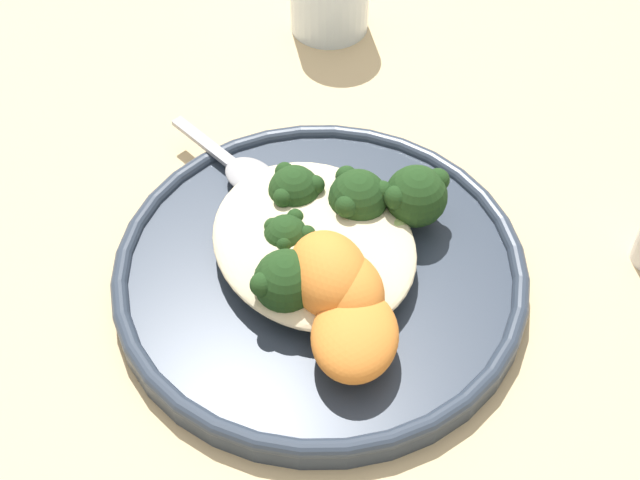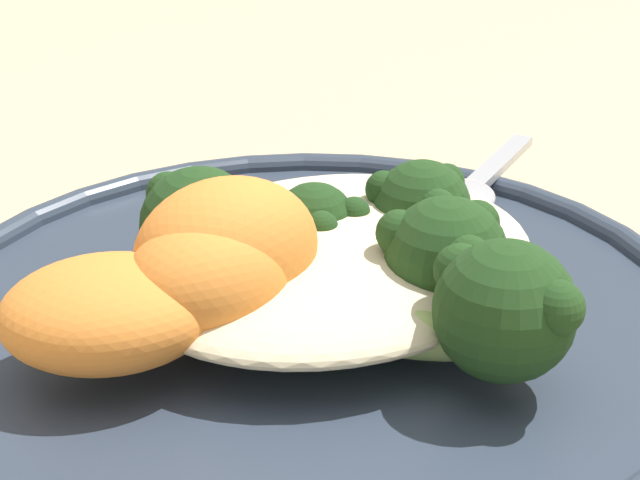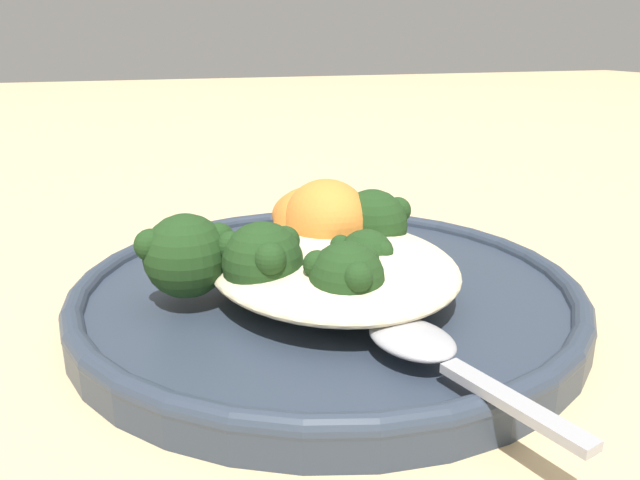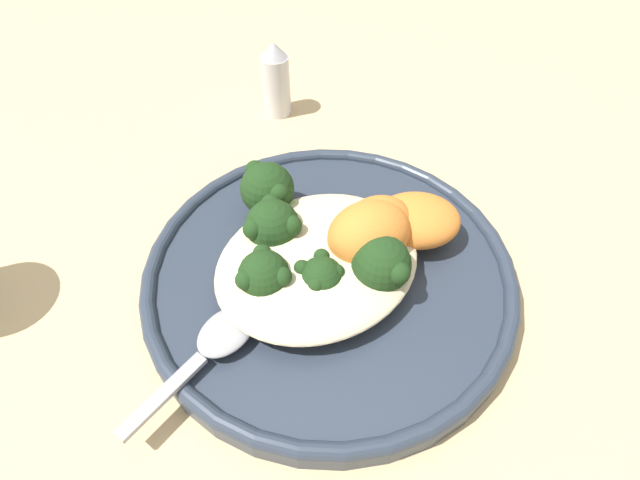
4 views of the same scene
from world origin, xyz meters
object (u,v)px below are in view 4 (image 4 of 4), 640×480
(quinoa_mound, at_px, (318,261))
(salt_shaker, at_px, (276,80))
(sweet_potato_chunk_2, at_px, (369,234))
(plate, at_px, (329,273))
(sweet_potato_chunk_0, at_px, (377,224))
(spoon, at_px, (217,341))
(broccoli_stalk_3, at_px, (323,262))
(broccoli_stalk_4, at_px, (373,255))
(broccoli_stalk_2, at_px, (279,266))
(sweet_potato_chunk_1, at_px, (420,223))
(broccoli_stalk_0, at_px, (277,195))
(broccoli_stalk_1, at_px, (278,226))

(quinoa_mound, distance_m, salt_shaker, 0.24)
(salt_shaker, bearing_deg, sweet_potato_chunk_2, -106.52)
(plate, distance_m, quinoa_mound, 0.02)
(sweet_potato_chunk_0, bearing_deg, spoon, -177.80)
(plate, xyz_separation_m, sweet_potato_chunk_0, (0.04, -0.00, 0.03))
(broccoli_stalk_3, xyz_separation_m, broccoli_stalk_4, (0.03, -0.02, 0.00))
(sweet_potato_chunk_2, xyz_separation_m, spoon, (-0.13, 0.00, -0.02))
(broccoli_stalk_3, relative_size, sweet_potato_chunk_0, 1.26)
(plate, bearing_deg, quinoa_mound, 176.15)
(spoon, bearing_deg, quinoa_mound, 171.05)
(broccoli_stalk_2, xyz_separation_m, sweet_potato_chunk_2, (0.07, -0.02, 0.01))
(broccoli_stalk_4, xyz_separation_m, sweet_potato_chunk_2, (0.01, 0.01, 0.01))
(sweet_potato_chunk_2, relative_size, spoon, 0.57)
(sweet_potato_chunk_1, bearing_deg, spoon, 176.51)
(broccoli_stalk_0, bearing_deg, quinoa_mound, 147.07)
(broccoli_stalk_3, relative_size, salt_shaker, 0.89)
(sweet_potato_chunk_0, bearing_deg, plate, 174.95)
(sweet_potato_chunk_0, bearing_deg, broccoli_stalk_2, 169.98)
(sweet_potato_chunk_0, relative_size, salt_shaker, 0.71)
(sweet_potato_chunk_1, distance_m, salt_shaker, 0.24)
(sweet_potato_chunk_1, bearing_deg, quinoa_mound, 166.13)
(broccoli_stalk_2, bearing_deg, broccoli_stalk_0, -132.39)
(broccoli_stalk_1, relative_size, salt_shaker, 1.09)
(broccoli_stalk_1, xyz_separation_m, sweet_potato_chunk_1, (0.09, -0.06, -0.00))
(broccoli_stalk_0, height_order, broccoli_stalk_2, broccoli_stalk_0)
(broccoli_stalk_0, distance_m, broccoli_stalk_4, 0.10)
(sweet_potato_chunk_2, distance_m, spoon, 0.13)
(broccoli_stalk_1, height_order, broccoli_stalk_3, broccoli_stalk_1)
(broccoli_stalk_0, height_order, broccoli_stalk_1, broccoli_stalk_0)
(broccoli_stalk_0, relative_size, broccoli_stalk_2, 1.03)
(broccoli_stalk_1, bearing_deg, sweet_potato_chunk_2, 159.20)
(broccoli_stalk_2, distance_m, salt_shaker, 0.24)
(plate, height_order, broccoli_stalk_3, broccoli_stalk_3)
(plate, height_order, sweet_potato_chunk_1, sweet_potato_chunk_1)
(salt_shaker, bearing_deg, quinoa_mound, -116.24)
(sweet_potato_chunk_0, xyz_separation_m, sweet_potato_chunk_1, (0.03, -0.02, -0.00))
(broccoli_stalk_1, bearing_deg, broccoli_stalk_4, 147.82)
(broccoli_stalk_0, relative_size, broccoli_stalk_4, 0.98)
(broccoli_stalk_1, relative_size, sweet_potato_chunk_1, 1.29)
(quinoa_mound, distance_m, sweet_potato_chunk_0, 0.05)
(sweet_potato_chunk_1, height_order, salt_shaker, salt_shaker)
(sweet_potato_chunk_2, height_order, salt_shaker, salt_shaker)
(broccoli_stalk_1, height_order, broccoli_stalk_2, broccoli_stalk_1)
(plate, xyz_separation_m, broccoli_stalk_0, (-0.00, 0.07, 0.03))
(quinoa_mound, distance_m, sweet_potato_chunk_1, 0.09)
(sweet_potato_chunk_1, bearing_deg, salt_shaker, 84.42)
(plate, xyz_separation_m, quinoa_mound, (-0.01, 0.00, 0.02))
(plate, xyz_separation_m, broccoli_stalk_4, (0.02, -0.02, 0.03))
(quinoa_mound, height_order, salt_shaker, salt_shaker)
(spoon, bearing_deg, plate, 170.00)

